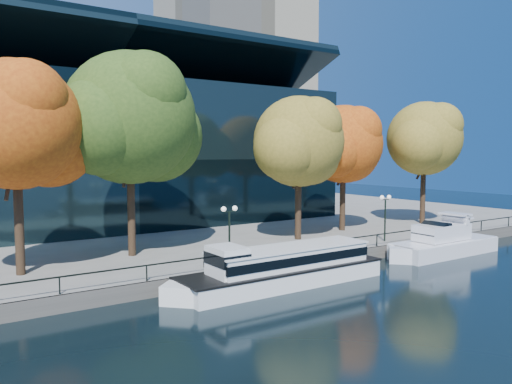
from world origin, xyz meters
TOP-DOWN VIEW (x-y plane):
  - ground at (0.00, 0.00)m, footprint 160.00×160.00m
  - promenade at (0.00, 36.38)m, footprint 90.00×67.08m
  - railing at (0.00, 3.25)m, footprint 88.20×0.08m
  - convention_building at (-4.00, 31.79)m, footprint 50.00×24.57m
  - office_tower at (28.00, 55.00)m, footprint 22.50×22.50m
  - tour_boat at (-1.84, 0.83)m, footprint 16.04×3.58m
  - cruiser_near at (15.28, 0.87)m, footprint 12.12×3.12m
  - cruiser_far at (15.77, 0.83)m, footprint 10.48×2.90m
  - tree_1 at (-15.84, 9.18)m, footprint 10.11×8.29m
  - tree_2 at (-7.87, 10.90)m, footprint 12.17×9.98m
  - tree_3 at (6.89, 9.47)m, footprint 9.99×8.19m
  - tree_4 at (13.82, 11.07)m, footprint 9.61×7.88m
  - tree_5 at (24.61, 9.80)m, footprint 9.97×8.18m
  - lamp_1 at (-3.44, 4.50)m, footprint 1.26×0.36m
  - lamp_2 at (12.36, 4.50)m, footprint 1.26×0.36m

SIDE VIEW (x-z plane):
  - ground at x=0.00m, z-range 0.00..0.00m
  - promenade at x=0.00m, z-range 0.00..1.00m
  - cruiser_far at x=15.77m, z-range -0.62..2.80m
  - cruiser_near at x=15.28m, z-range -0.66..2.85m
  - tour_boat at x=-1.84m, z-range -0.23..2.82m
  - railing at x=0.00m, z-range 1.44..2.43m
  - lamp_1 at x=-3.44m, z-range 1.97..6.00m
  - lamp_2 at x=12.36m, z-range 1.97..6.00m
  - convention_building at x=-4.00m, z-range -2.21..19.22m
  - tree_4 at x=13.82m, z-range 3.17..15.55m
  - tree_3 at x=6.89m, z-range 3.17..15.84m
  - tree_5 at x=24.61m, z-range 3.44..16.65m
  - tree_1 at x=-15.84m, z-range 3.52..16.99m
  - tree_2 at x=-7.87m, z-range 3.48..18.58m
  - office_tower at x=28.00m, z-range 0.07..65.97m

